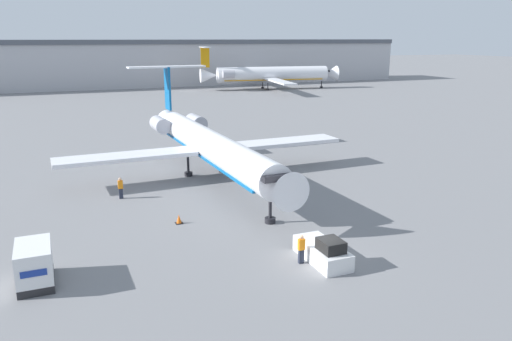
{
  "coord_description": "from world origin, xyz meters",
  "views": [
    {
      "loc": [
        -14.29,
        -24.04,
        13.11
      ],
      "look_at": [
        0.0,
        10.04,
        3.27
      ],
      "focal_mm": 35.0,
      "sensor_mm": 36.0,
      "label": 1
    }
  ],
  "objects_px": {
    "worker_by_wing": "(121,188)",
    "traffic_cone_left": "(179,219)",
    "pushback_tug": "(323,251)",
    "airplane_parked_far_left": "(270,75)",
    "airplane_main": "(208,143)",
    "luggage_cart": "(34,265)",
    "worker_near_tug": "(301,248)"
  },
  "relations": [
    {
      "from": "worker_by_wing",
      "to": "traffic_cone_left",
      "type": "xyz_separation_m",
      "value": [
        3.05,
        -7.62,
        -0.64
      ]
    },
    {
      "from": "worker_by_wing",
      "to": "pushback_tug",
      "type": "bearing_deg",
      "value": -61.1
    },
    {
      "from": "pushback_tug",
      "to": "airplane_parked_far_left",
      "type": "bearing_deg",
      "value": 67.5
    },
    {
      "from": "airplane_main",
      "to": "luggage_cart",
      "type": "distance_m",
      "value": 23.54
    },
    {
      "from": "airplane_main",
      "to": "luggage_cart",
      "type": "relative_size",
      "value": 10.16
    },
    {
      "from": "luggage_cart",
      "to": "airplane_parked_far_left",
      "type": "relative_size",
      "value": 0.08
    },
    {
      "from": "pushback_tug",
      "to": "airplane_main",
      "type": "bearing_deg",
      "value": 91.55
    },
    {
      "from": "traffic_cone_left",
      "to": "worker_near_tug",
      "type": "bearing_deg",
      "value": -61.3
    },
    {
      "from": "airplane_main",
      "to": "worker_near_tug",
      "type": "distance_m",
      "value": 21.1
    },
    {
      "from": "pushback_tug",
      "to": "worker_near_tug",
      "type": "relative_size",
      "value": 2.41
    },
    {
      "from": "luggage_cart",
      "to": "worker_near_tug",
      "type": "xyz_separation_m",
      "value": [
        14.67,
        -3.32,
        -0.18
      ]
    },
    {
      "from": "airplane_main",
      "to": "traffic_cone_left",
      "type": "xyz_separation_m",
      "value": [
        -5.89,
        -11.61,
        -2.97
      ]
    },
    {
      "from": "worker_near_tug",
      "to": "worker_by_wing",
      "type": "bearing_deg",
      "value": 115.7
    },
    {
      "from": "luggage_cart",
      "to": "worker_by_wing",
      "type": "xyz_separation_m",
      "value": [
        6.51,
        13.64,
        -0.17
      ]
    },
    {
      "from": "airplane_main",
      "to": "pushback_tug",
      "type": "bearing_deg",
      "value": -88.45
    },
    {
      "from": "luggage_cart",
      "to": "worker_near_tug",
      "type": "distance_m",
      "value": 15.04
    },
    {
      "from": "airplane_main",
      "to": "airplane_parked_far_left",
      "type": "relative_size",
      "value": 0.83
    },
    {
      "from": "luggage_cart",
      "to": "worker_near_tug",
      "type": "bearing_deg",
      "value": -12.76
    },
    {
      "from": "traffic_cone_left",
      "to": "airplane_parked_far_left",
      "type": "bearing_deg",
      "value": 61.92
    },
    {
      "from": "airplane_main",
      "to": "luggage_cart",
      "type": "height_order",
      "value": "airplane_main"
    },
    {
      "from": "pushback_tug",
      "to": "worker_near_tug",
      "type": "bearing_deg",
      "value": 169.11
    },
    {
      "from": "worker_by_wing",
      "to": "worker_near_tug",
      "type": "bearing_deg",
      "value": -64.3
    },
    {
      "from": "airplane_main",
      "to": "pushback_tug",
      "type": "height_order",
      "value": "airplane_main"
    },
    {
      "from": "pushback_tug",
      "to": "worker_by_wing",
      "type": "height_order",
      "value": "worker_by_wing"
    },
    {
      "from": "pushback_tug",
      "to": "luggage_cart",
      "type": "distance_m",
      "value": 16.42
    },
    {
      "from": "pushback_tug",
      "to": "luggage_cart",
      "type": "xyz_separation_m",
      "value": [
        -16.01,
        3.58,
        0.51
      ]
    },
    {
      "from": "worker_near_tug",
      "to": "airplane_parked_far_left",
      "type": "height_order",
      "value": "airplane_parked_far_left"
    },
    {
      "from": "luggage_cart",
      "to": "airplane_parked_far_left",
      "type": "xyz_separation_m",
      "value": [
        56.24,
        93.53,
        2.67
      ]
    },
    {
      "from": "traffic_cone_left",
      "to": "airplane_parked_far_left",
      "type": "height_order",
      "value": "airplane_parked_far_left"
    },
    {
      "from": "airplane_main",
      "to": "worker_near_tug",
      "type": "height_order",
      "value": "airplane_main"
    },
    {
      "from": "airplane_main",
      "to": "pushback_tug",
      "type": "relative_size",
      "value": 7.61
    },
    {
      "from": "worker_near_tug",
      "to": "traffic_cone_left",
      "type": "bearing_deg",
      "value": 118.7
    }
  ]
}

